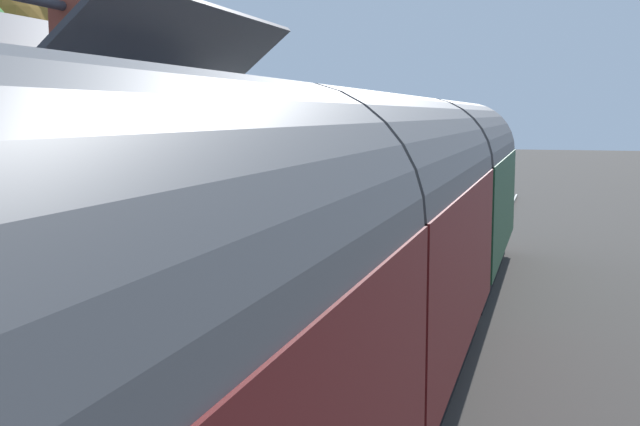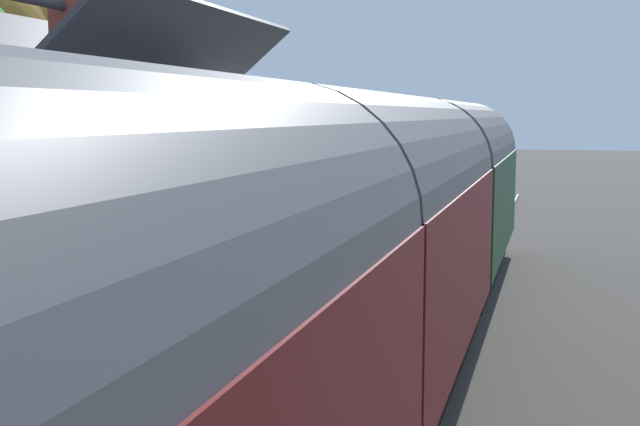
# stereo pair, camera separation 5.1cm
# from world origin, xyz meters

# --- Properties ---
(ground_plane) EXTENTS (160.00, 160.00, 0.00)m
(ground_plane) POSITION_xyz_m (0.00, 0.00, 0.00)
(ground_plane) COLOR #423D38
(platform) EXTENTS (32.00, 5.50, 0.88)m
(platform) POSITION_xyz_m (0.00, 3.75, 0.44)
(platform) COLOR gray
(platform) RESTS_ON ground
(platform_edge_coping) EXTENTS (32.00, 0.36, 0.02)m
(platform_edge_coping) POSITION_xyz_m (0.00, 1.18, 0.89)
(platform_edge_coping) COLOR beige
(platform_edge_coping) RESTS_ON platform
(rail_near) EXTENTS (52.00, 0.08, 0.14)m
(rail_near) POSITION_xyz_m (0.00, -1.62, 0.07)
(rail_near) COLOR gray
(rail_near) RESTS_ON ground
(rail_far) EXTENTS (52.00, 0.08, 0.14)m
(rail_far) POSITION_xyz_m (0.00, -0.18, 0.07)
(rail_far) COLOR gray
(rail_far) RESTS_ON ground
(train) EXTENTS (24.39, 2.73, 4.32)m
(train) POSITION_xyz_m (-2.33, -0.90, 2.21)
(train) COLOR black
(train) RESTS_ON ground
(station_building) EXTENTS (7.38, 4.40, 6.13)m
(station_building) POSITION_xyz_m (-0.54, 4.52, 2.60)
(station_building) COLOR silver
(station_building) RESTS_ON platform
(bench_near_building) EXTENTS (1.41, 0.47, 0.88)m
(bench_near_building) POSITION_xyz_m (5.76, 2.66, 1.36)
(bench_near_building) COLOR teal
(bench_near_building) RESTS_ON platform
(bench_mid_platform) EXTENTS (1.42, 0.49, 0.88)m
(bench_mid_platform) POSITION_xyz_m (7.78, 2.64, 1.36)
(bench_mid_platform) COLOR teal
(bench_mid_platform) RESTS_ON platform
(planter_under_sign) EXTENTS (0.64, 0.64, 0.96)m
(planter_under_sign) POSITION_xyz_m (6.83, 5.54, 1.38)
(planter_under_sign) COLOR teal
(planter_under_sign) RESTS_ON platform
(planter_by_door) EXTENTS (0.42, 0.42, 0.66)m
(planter_by_door) POSITION_xyz_m (5.75, 3.55, 1.22)
(planter_by_door) COLOR #9E5138
(planter_by_door) RESTS_ON platform
(planter_bench_right) EXTENTS (0.52, 0.52, 0.77)m
(planter_bench_right) POSITION_xyz_m (7.83, 3.38, 1.28)
(planter_bench_right) COLOR gray
(planter_bench_right) RESTS_ON platform
(planter_bench_left) EXTENTS (0.47, 0.47, 0.81)m
(planter_bench_left) POSITION_xyz_m (4.66, 3.41, 1.34)
(planter_bench_left) COLOR teal
(planter_bench_left) RESTS_ON platform
(tree_far_right) EXTENTS (5.16, 4.58, 9.59)m
(tree_far_right) POSITION_xyz_m (7.74, 10.30, 6.22)
(tree_far_right) COLOR #4C3828
(tree_far_right) RESTS_ON ground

